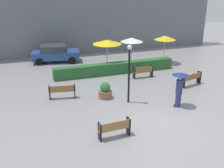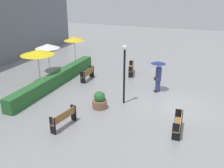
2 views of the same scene
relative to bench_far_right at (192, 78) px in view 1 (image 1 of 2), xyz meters
name	(u,v)px [view 1 (image 1 of 2)]	position (x,y,z in m)	size (l,w,h in m)	color
ground_plane	(162,122)	(-4.62, -4.10, -0.54)	(60.00, 60.00, 0.00)	gray
bench_far_right	(192,78)	(0.00, 0.00, 0.00)	(1.82, 0.79, 0.89)	olive
bench_back_row	(143,71)	(-2.51, 2.65, -0.02)	(1.60, 0.38, 0.89)	olive
bench_far_left	(62,91)	(-9.01, 0.72, 0.00)	(1.68, 0.59, 0.88)	olive
bench_near_left	(115,128)	(-7.44, -4.64, -0.03)	(1.60, 0.46, 0.87)	#9E7242
pedestrian_with_umbrella	(180,85)	(-2.77, -2.66, 0.81)	(0.97, 0.97, 2.08)	navy
planter_pot	(105,91)	(-6.43, -0.06, -0.09)	(0.85, 0.85, 1.03)	brown
lamp_post	(129,68)	(-5.30, -1.15, 1.67)	(0.28, 0.28, 3.56)	black
patio_umbrella_yellow	(107,42)	(-4.46, 5.51, 1.80)	(2.32, 2.32, 2.52)	silver
patio_umbrella_white	(132,40)	(-1.87, 6.50, 1.62)	(1.95, 1.95, 2.34)	silver
patio_umbrella_yellow_far	(165,38)	(0.94, 5.64, 1.77)	(1.85, 1.85, 2.49)	silver
hedge_strip	(115,68)	(-4.18, 4.30, -0.09)	(9.84, 0.70, 0.89)	#28602D
building_facade	(85,12)	(-4.62, 11.90, 3.53)	(28.00, 1.20, 8.14)	slate
parked_car	(55,53)	(-8.23, 9.23, 0.28)	(4.45, 2.58, 1.57)	#28478C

